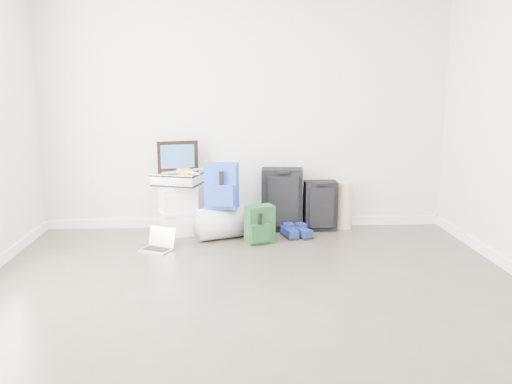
{
  "coord_description": "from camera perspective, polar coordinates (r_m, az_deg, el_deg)",
  "views": [
    {
      "loc": [
        -0.18,
        -3.54,
        1.6
      ],
      "look_at": [
        0.09,
        1.9,
        0.52
      ],
      "focal_mm": 38.0,
      "sensor_mm": 36.0,
      "label": 1
    }
  ],
  "objects": [
    {
      "name": "duffel_bag",
      "position": [
        5.73,
        -3.58,
        -3.25
      ],
      "size": [
        0.63,
        0.52,
        0.34
      ],
      "primitive_type": "cylinder",
      "rotation": [
        0.0,
        1.57,
        0.38
      ],
      "color": "#93979B",
      "rests_on": "ground"
    },
    {
      "name": "shoes",
      "position": [
        5.81,
        4.19,
        -4.29
      ],
      "size": [
        0.33,
        0.31,
        0.1
      ],
      "rotation": [
        0.0,
        0.0,
        0.33
      ],
      "color": "black",
      "rests_on": "ground"
    },
    {
      "name": "carry_on",
      "position": [
        6.06,
        6.79,
        -1.44
      ],
      "size": [
        0.36,
        0.24,
        0.55
      ],
      "rotation": [
        0.0,
        0.0,
        0.02
      ],
      "color": "black",
      "rests_on": "ground"
    },
    {
      "name": "laptop",
      "position": [
        5.46,
        -10.18,
        -5.44
      ],
      "size": [
        0.36,
        0.33,
        0.21
      ],
      "rotation": [
        0.0,
        0.0,
        -0.49
      ],
      "color": "silver",
      "rests_on": "ground"
    },
    {
      "name": "rolled_rug",
      "position": [
        6.17,
        9.26,
        -1.4
      ],
      "size": [
        0.17,
        0.17,
        0.53
      ],
      "primitive_type": "cylinder",
      "color": "tan",
      "rests_on": "ground"
    },
    {
      "name": "large_suitcase",
      "position": [
        6.02,
        2.74,
        -0.8
      ],
      "size": [
        0.47,
        0.33,
        0.69
      ],
      "rotation": [
        0.0,
        0.0,
        -0.09
      ],
      "color": "black",
      "rests_on": "ground"
    },
    {
      "name": "room_envelope",
      "position": [
        3.56,
        0.07,
        13.21
      ],
      "size": [
        4.52,
        5.02,
        2.71
      ],
      "color": "silver",
      "rests_on": "ground"
    },
    {
      "name": "painting",
      "position": [
        5.9,
        -8.24,
        3.75
      ],
      "size": [
        0.43,
        0.14,
        0.33
      ],
      "rotation": [
        0.0,
        0.0,
        0.26
      ],
      "color": "black",
      "rests_on": "briefcase"
    },
    {
      "name": "green_backpack",
      "position": [
        5.54,
        0.39,
        -3.52
      ],
      "size": [
        0.32,
        0.28,
        0.39
      ],
      "rotation": [
        0.0,
        0.0,
        0.35
      ],
      "color": "#133619",
      "rests_on": "ground"
    },
    {
      "name": "ground",
      "position": [
        3.89,
        0.08,
        -13.08
      ],
      "size": [
        5.0,
        5.0,
        0.0
      ],
      "primitive_type": "plane",
      "color": "#3E372D",
      "rests_on": "ground"
    },
    {
      "name": "boxes_stack",
      "position": [
        5.91,
        -8.17,
        -1.86
      ],
      "size": [
        0.46,
        0.42,
        0.54
      ],
      "rotation": [
        0.0,
        0.0,
        0.34
      ],
      "color": "white",
      "rests_on": "ground"
    },
    {
      "name": "blue_backpack",
      "position": [
        5.62,
        -3.63,
        0.57
      ],
      "size": [
        0.36,
        0.29,
        0.47
      ],
      "rotation": [
        0.0,
        0.0,
        -0.16
      ],
      "color": "#193FA3",
      "rests_on": "duffel_bag"
    },
    {
      "name": "drone",
      "position": [
        5.8,
        -7.52,
        2.23
      ],
      "size": [
        0.44,
        0.44,
        0.05
      ],
      "rotation": [
        0.0,
        0.0,
        -0.14
      ],
      "color": "gold",
      "rests_on": "briefcase"
    },
    {
      "name": "briefcase",
      "position": [
        5.84,
        -8.26,
        1.36
      ],
      "size": [
        0.55,
        0.47,
        0.14
      ],
      "primitive_type": "cube",
      "rotation": [
        0.0,
        0.0,
        -0.31
      ],
      "color": "#B2B2B7",
      "rests_on": "boxes_stack"
    }
  ]
}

